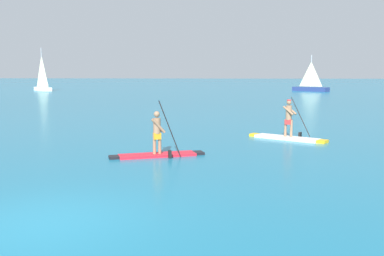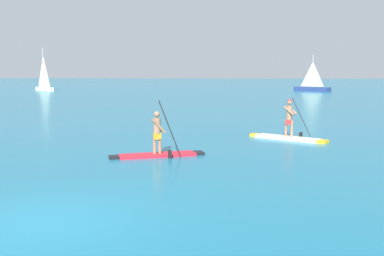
# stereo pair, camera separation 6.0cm
# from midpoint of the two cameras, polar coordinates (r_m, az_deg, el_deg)

# --- Properties ---
(ground) EXTENTS (440.00, 440.00, 0.00)m
(ground) POSITION_cam_midpoint_polar(r_m,az_deg,el_deg) (9.25, -18.72, -11.56)
(ground) COLOR #196B8C
(paddleboarder_mid_center) EXTENTS (3.30, 1.67, 2.05)m
(paddleboarder_mid_center) POSITION_cam_midpoint_polar(r_m,az_deg,el_deg) (15.46, -4.33, -2.50)
(paddleboarder_mid_center) COLOR red
(paddleboarder_mid_center) RESTS_ON ground
(paddleboarder_far_right) EXTENTS (3.27, 2.34, 1.87)m
(paddleboarder_far_right) POSITION_cam_midpoint_polar(r_m,az_deg,el_deg) (19.76, 12.48, -0.57)
(paddleboarder_far_right) COLOR white
(paddleboarder_far_right) RESTS_ON ground
(sailboat_left_horizon) EXTENTS (4.41, 4.66, 6.92)m
(sailboat_left_horizon) POSITION_cam_midpoint_polar(r_m,az_deg,el_deg) (75.44, -18.60, 5.30)
(sailboat_left_horizon) COLOR white
(sailboat_left_horizon) RESTS_ON ground
(sailboat_right_horizon) EXTENTS (5.47, 4.84, 5.71)m
(sailboat_right_horizon) POSITION_cam_midpoint_polar(r_m,az_deg,el_deg) (72.50, 15.34, 5.13)
(sailboat_right_horizon) COLOR navy
(sailboat_right_horizon) RESTS_ON ground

